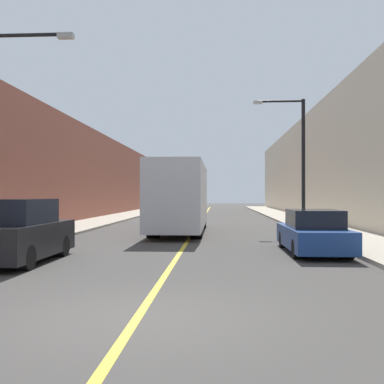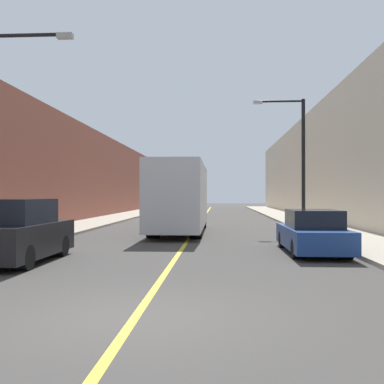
{
  "view_description": "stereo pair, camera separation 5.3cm",
  "coord_description": "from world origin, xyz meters",
  "px_view_note": "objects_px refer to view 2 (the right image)",
  "views": [
    {
      "loc": [
        1.31,
        -7.23,
        2.0
      ],
      "look_at": [
        -0.22,
        19.12,
        2.17
      ],
      "focal_mm": 42.0,
      "sensor_mm": 36.0,
      "label": 1
    },
    {
      "loc": [
        1.36,
        -7.22,
        2.0
      ],
      "look_at": [
        -0.22,
        19.12,
        2.17
      ],
      "focal_mm": 42.0,
      "sensor_mm": 36.0,
      "label": 2
    }
  ],
  "objects_px": {
    "bus": "(181,196)",
    "car_right_near": "(313,233)",
    "street_lamp_right": "(298,154)",
    "parked_suv_left": "(17,233)"
  },
  "relations": [
    {
      "from": "parked_suv_left",
      "to": "street_lamp_right",
      "type": "distance_m",
      "value": 16.27
    },
    {
      "from": "bus",
      "to": "street_lamp_right",
      "type": "height_order",
      "value": "street_lamp_right"
    },
    {
      "from": "bus",
      "to": "car_right_near",
      "type": "bearing_deg",
      "value": -57.55
    },
    {
      "from": "bus",
      "to": "parked_suv_left",
      "type": "height_order",
      "value": "bus"
    },
    {
      "from": "parked_suv_left",
      "to": "car_right_near",
      "type": "bearing_deg",
      "value": 16.59
    },
    {
      "from": "parked_suv_left",
      "to": "bus",
      "type": "bearing_deg",
      "value": 70.56
    },
    {
      "from": "bus",
      "to": "parked_suv_left",
      "type": "bearing_deg",
      "value": -109.44
    },
    {
      "from": "bus",
      "to": "car_right_near",
      "type": "height_order",
      "value": "bus"
    },
    {
      "from": "bus",
      "to": "street_lamp_right",
      "type": "distance_m",
      "value": 6.94
    },
    {
      "from": "street_lamp_right",
      "to": "bus",
      "type": "bearing_deg",
      "value": -169.85
    }
  ]
}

